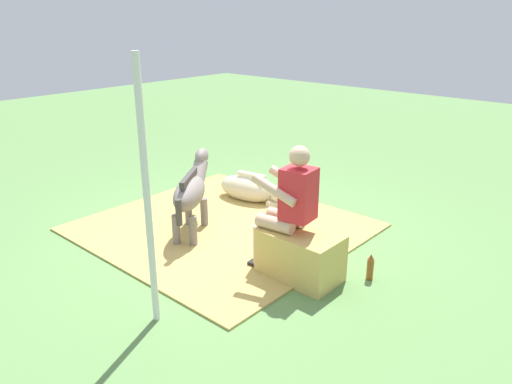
{
  "coord_description": "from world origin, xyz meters",
  "views": [
    {
      "loc": [
        -3.78,
        3.8,
        2.54
      ],
      "look_at": [
        -0.17,
        -0.27,
        0.55
      ],
      "focal_mm": 34.5,
      "sensor_mm": 36.0,
      "label": 1
    }
  ],
  "objects_px": {
    "pony_standing": "(191,191)",
    "soda_bottle": "(370,267)",
    "hay_bale": "(300,255)",
    "person_seated": "(288,204)",
    "pony_lying": "(253,189)",
    "tent_pole_left": "(147,198)"
  },
  "relations": [
    {
      "from": "hay_bale",
      "to": "pony_standing",
      "type": "xyz_separation_m",
      "value": [
        1.62,
        0.01,
        0.3
      ]
    },
    {
      "from": "soda_bottle",
      "to": "tent_pole_left",
      "type": "bearing_deg",
      "value": 60.34
    },
    {
      "from": "hay_bale",
      "to": "pony_lying",
      "type": "height_order",
      "value": "hay_bale"
    },
    {
      "from": "person_seated",
      "to": "hay_bale",
      "type": "bearing_deg",
      "value": -175.28
    },
    {
      "from": "soda_bottle",
      "to": "tent_pole_left",
      "type": "height_order",
      "value": "tent_pole_left"
    },
    {
      "from": "person_seated",
      "to": "pony_standing",
      "type": "bearing_deg",
      "value": -0.3
    },
    {
      "from": "pony_lying",
      "to": "tent_pole_left",
      "type": "height_order",
      "value": "tent_pole_left"
    },
    {
      "from": "person_seated",
      "to": "tent_pole_left",
      "type": "height_order",
      "value": "tent_pole_left"
    },
    {
      "from": "pony_standing",
      "to": "tent_pole_left",
      "type": "distance_m",
      "value": 1.91
    },
    {
      "from": "soda_bottle",
      "to": "person_seated",
      "type": "bearing_deg",
      "value": 31.48
    },
    {
      "from": "tent_pole_left",
      "to": "hay_bale",
      "type": "bearing_deg",
      "value": -109.32
    },
    {
      "from": "hay_bale",
      "to": "soda_bottle",
      "type": "bearing_deg",
      "value": -142.44
    },
    {
      "from": "hay_bale",
      "to": "person_seated",
      "type": "distance_m",
      "value": 0.54
    },
    {
      "from": "hay_bale",
      "to": "tent_pole_left",
      "type": "xyz_separation_m",
      "value": [
        0.5,
        1.43,
        0.9
      ]
    },
    {
      "from": "pony_standing",
      "to": "pony_lying",
      "type": "xyz_separation_m",
      "value": [
        0.15,
        -1.26,
        -0.35
      ]
    },
    {
      "from": "hay_bale",
      "to": "pony_standing",
      "type": "height_order",
      "value": "pony_standing"
    },
    {
      "from": "person_seated",
      "to": "pony_lying",
      "type": "xyz_separation_m",
      "value": [
        1.61,
        -1.27,
        -0.57
      ]
    },
    {
      "from": "person_seated",
      "to": "pony_standing",
      "type": "distance_m",
      "value": 1.48
    },
    {
      "from": "person_seated",
      "to": "tent_pole_left",
      "type": "distance_m",
      "value": 1.51
    },
    {
      "from": "pony_lying",
      "to": "soda_bottle",
      "type": "height_order",
      "value": "pony_lying"
    },
    {
      "from": "pony_standing",
      "to": "soda_bottle",
      "type": "xyz_separation_m",
      "value": [
        -2.18,
        -0.43,
        -0.41
      ]
    },
    {
      "from": "pony_standing",
      "to": "pony_lying",
      "type": "height_order",
      "value": "pony_standing"
    }
  ]
}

